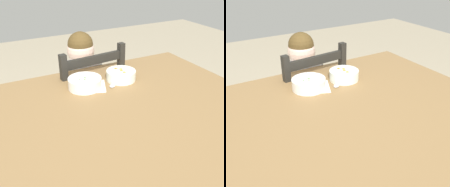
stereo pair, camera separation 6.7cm
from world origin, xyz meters
The scene contains 7 objects.
dining_table centered at (0.00, 0.00, 0.67)m, with size 1.49×1.09×0.75m.
dining_chair centered at (0.12, 0.59, 0.44)m, with size 0.46×0.46×0.90m.
child_figure centered at (0.11, 0.59, 0.63)m, with size 0.32×0.31×0.96m.
bowl_of_peas centered at (0.01, 0.29, 0.78)m, with size 0.17×0.17×0.06m.
bowl_of_carrots centered at (0.22, 0.29, 0.78)m, with size 0.16×0.16×0.06m.
spoon centered at (0.15, 0.25, 0.76)m, with size 0.11×0.11×0.01m.
paper_napkin centered at (0.03, 0.29, 0.75)m, with size 0.17×0.15×0.00m, color white.
Camera 2 is at (-0.50, -0.82, 1.37)m, focal length 42.17 mm.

